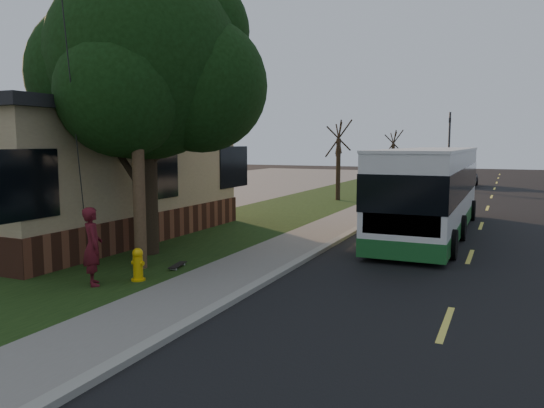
% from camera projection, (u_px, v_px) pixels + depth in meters
% --- Properties ---
extents(ground, '(120.00, 120.00, 0.00)m').
position_uv_depth(ground, '(241.00, 297.00, 10.82)').
color(ground, black).
rests_on(ground, ground).
extents(road, '(8.00, 80.00, 0.01)m').
position_uv_depth(road, '(478.00, 234.00, 18.26)').
color(road, black).
rests_on(road, ground).
extents(curb, '(0.25, 80.00, 0.12)m').
position_uv_depth(curb, '(364.00, 225.00, 19.88)').
color(curb, gray).
rests_on(curb, ground).
extents(sidewalk, '(2.00, 80.00, 0.08)m').
position_uv_depth(sidewalk, '(339.00, 224.00, 20.29)').
color(sidewalk, slate).
rests_on(sidewalk, ground).
extents(grass_verge, '(5.00, 80.00, 0.07)m').
position_uv_depth(grass_verge, '(256.00, 219.00, 21.71)').
color(grass_verge, black).
rests_on(grass_verge, ground).
extents(building_lot, '(15.00, 80.00, 0.04)m').
position_uv_depth(building_lot, '(72.00, 207.00, 25.78)').
color(building_lot, slate).
rests_on(building_lot, ground).
extents(fire_hydrant, '(0.32, 0.32, 0.74)m').
position_uv_depth(fire_hydrant, '(138.00, 265.00, 11.83)').
color(fire_hydrant, '#E1AE0B').
rests_on(fire_hydrant, grass_verge).
extents(utility_pole, '(2.86, 3.21, 9.07)m').
position_uv_depth(utility_pole, '(135.00, 79.00, 12.54)').
color(utility_pole, '#473321').
rests_on(utility_pole, ground).
extents(leafy_tree, '(6.30, 6.00, 7.80)m').
position_uv_depth(leafy_tree, '(148.00, 67.00, 14.33)').
color(leafy_tree, black).
rests_on(leafy_tree, grass_verge).
extents(bare_tree_near, '(1.38, 1.21, 4.31)m').
position_uv_depth(bare_tree_near, '(338.00, 161.00, 28.31)').
color(bare_tree_near, black).
rests_on(bare_tree_near, grass_verge).
extents(bare_tree_far, '(1.38, 1.21, 4.03)m').
position_uv_depth(bare_tree_far, '(393.00, 158.00, 39.00)').
color(bare_tree_far, black).
rests_on(bare_tree_far, grass_verge).
extents(traffic_signal, '(0.18, 0.22, 5.50)m').
position_uv_depth(traffic_signal, '(449.00, 142.00, 41.07)').
color(traffic_signal, '#2D2D30').
rests_on(traffic_signal, ground).
extents(transit_bus, '(2.50, 10.85, 2.94)m').
position_uv_depth(transit_bus, '(431.00, 189.00, 18.17)').
color(transit_bus, silver).
rests_on(transit_bus, ground).
extents(skateboarder, '(0.74, 0.72, 1.70)m').
position_uv_depth(skateboarder, '(93.00, 246.00, 11.40)').
color(skateboarder, '#4E0F18').
rests_on(skateboarder, grass_verge).
extents(skateboard_main, '(0.36, 0.80, 0.07)m').
position_uv_depth(skateboard_main, '(178.00, 265.00, 13.10)').
color(skateboard_main, black).
rests_on(skateboard_main, grass_verge).
extents(dumpster, '(1.61, 1.45, 1.16)m').
position_uv_depth(dumpster, '(184.00, 203.00, 22.09)').
color(dumpster, black).
rests_on(dumpster, building_lot).
extents(distant_car, '(1.74, 4.11, 1.39)m').
position_uv_depth(distant_car, '(465.00, 177.00, 38.35)').
color(distant_car, black).
rests_on(distant_car, ground).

